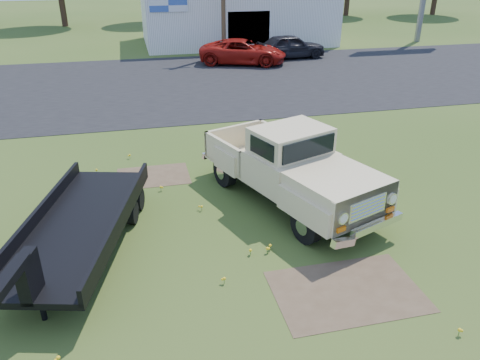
{
  "coord_description": "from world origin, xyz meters",
  "views": [
    {
      "loc": [
        -2.38,
        -9.93,
        6.23
      ],
      "look_at": [
        0.19,
        1.0,
        0.8
      ],
      "focal_mm": 35.0,
      "sensor_mm": 36.0,
      "label": 1
    }
  ],
  "objects_px": {
    "red_pickup": "(243,52)",
    "vintage_pickup_truck": "(289,166)",
    "dark_sedan": "(291,46)",
    "flatbed_trailer": "(79,220)"
  },
  "relations": [
    {
      "from": "flatbed_trailer",
      "to": "red_pickup",
      "type": "distance_m",
      "value": 20.98
    },
    {
      "from": "red_pickup",
      "to": "vintage_pickup_truck",
      "type": "bearing_deg",
      "value": -169.86
    },
    {
      "from": "vintage_pickup_truck",
      "to": "dark_sedan",
      "type": "distance_m",
      "value": 20.08
    },
    {
      "from": "vintage_pickup_truck",
      "to": "dark_sedan",
      "type": "bearing_deg",
      "value": 50.61
    },
    {
      "from": "vintage_pickup_truck",
      "to": "red_pickup",
      "type": "distance_m",
      "value": 18.25
    },
    {
      "from": "flatbed_trailer",
      "to": "vintage_pickup_truck",
      "type": "bearing_deg",
      "value": 27.33
    },
    {
      "from": "red_pickup",
      "to": "dark_sedan",
      "type": "relative_size",
      "value": 1.19
    },
    {
      "from": "vintage_pickup_truck",
      "to": "red_pickup",
      "type": "bearing_deg",
      "value": 59.94
    },
    {
      "from": "vintage_pickup_truck",
      "to": "flatbed_trailer",
      "type": "xyz_separation_m",
      "value": [
        -5.4,
        -1.21,
        -0.27
      ]
    },
    {
      "from": "flatbed_trailer",
      "to": "dark_sedan",
      "type": "distance_m",
      "value": 23.45
    }
  ]
}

